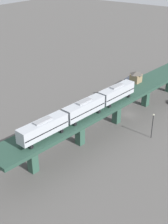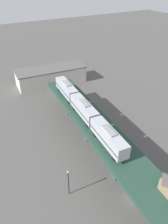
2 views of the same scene
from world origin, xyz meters
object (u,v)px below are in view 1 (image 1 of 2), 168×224
(delivery_truck, at_px, (129,82))
(signal_hut, at_px, (136,77))
(subway_train, at_px, (84,108))
(street_lamp, at_px, (153,124))

(delivery_truck, bearing_deg, signal_hut, 124.84)
(subway_train, height_order, street_lamp, subway_train)
(subway_train, xyz_separation_m, street_lamp, (-11.74, -13.58, -6.46))
(subway_train, height_order, delivery_truck, subway_train)
(signal_hut, relative_size, street_lamp, 0.51)
(signal_hut, relative_size, delivery_truck, 0.49)
(subway_train, bearing_deg, signal_hut, -88.04)
(signal_hut, distance_m, street_lamp, 19.65)
(signal_hut, xyz_separation_m, street_lamp, (-12.68, 13.89, -5.72))
(delivery_truck, bearing_deg, street_lamp, 128.95)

